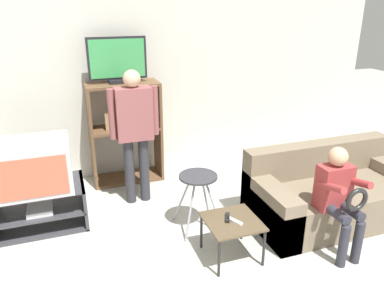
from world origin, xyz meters
name	(u,v)px	position (x,y,z in m)	size (l,w,h in m)	color
wall_back	(150,72)	(0.00, 3.49, 1.30)	(6.40, 0.06, 2.60)	beige
tv_stand	(41,207)	(-1.42, 2.44, 0.21)	(0.88, 0.55, 0.43)	#38383D
television_main	(31,166)	(-1.44, 2.44, 0.67)	(0.73, 0.61, 0.46)	#B2B2B7
media_shelf	(125,132)	(-0.40, 3.22, 0.63)	(0.86, 0.40, 1.25)	brown
television_flat	(117,61)	(-0.44, 3.24, 1.50)	(0.68, 0.20, 0.52)	black
folding_stool	(198,184)	(0.07, 1.90, 0.48)	(0.42, 0.42, 0.58)	#99999E
snack_table	(232,225)	(0.18, 1.35, 0.33)	(0.46, 0.46, 0.37)	brown
remote_control_black	(227,218)	(0.15, 1.39, 0.38)	(0.04, 0.14, 0.02)	black
remote_control_white	(235,221)	(0.19, 1.32, 0.38)	(0.04, 0.14, 0.02)	silver
couch	(331,194)	(1.44, 1.62, 0.26)	(1.71, 0.83, 0.74)	#756651
person_standing_adult	(134,126)	(-0.39, 2.63, 0.90)	(0.53, 0.20, 1.49)	#2D2D33
person_seated_child	(339,194)	(1.10, 1.15, 0.57)	(0.33, 0.43, 0.98)	#2D2D38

